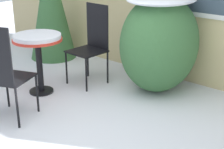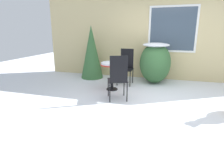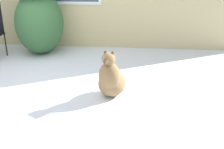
# 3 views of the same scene
# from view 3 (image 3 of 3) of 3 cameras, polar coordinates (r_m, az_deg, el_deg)

# --- Properties ---
(ground_plane) EXTENTS (16.00, 16.00, 0.00)m
(ground_plane) POSITION_cam_3_polar(r_m,az_deg,el_deg) (4.41, -18.87, -2.32)
(ground_plane) COLOR white
(shrub_left) EXTENTS (0.92, 1.09, 1.21)m
(shrub_left) POSITION_cam_3_polar(r_m,az_deg,el_deg) (5.76, -14.55, 10.49)
(shrub_left) COLOR #386638
(shrub_left) RESTS_ON ground_plane
(dog) EXTENTS (0.45, 0.63, 0.68)m
(dog) POSITION_cam_3_polar(r_m,az_deg,el_deg) (3.78, -0.21, -1.03)
(dog) COLOR #937047
(dog) RESTS_ON ground_plane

